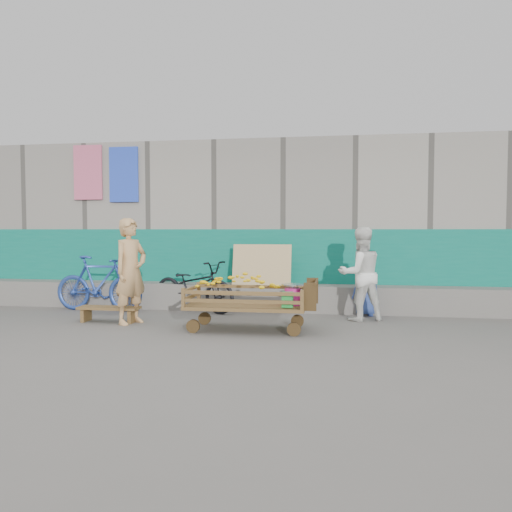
% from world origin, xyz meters
% --- Properties ---
extents(ground, '(80.00, 80.00, 0.00)m').
position_xyz_m(ground, '(0.00, 0.00, 0.00)').
color(ground, '#5E5B56').
rests_on(ground, ground).
extents(building_wall, '(12.00, 3.50, 3.00)m').
position_xyz_m(building_wall, '(-0.00, 4.05, 1.47)').
color(building_wall, gray).
rests_on(building_wall, ground).
extents(banana_cart, '(1.79, 0.82, 0.76)m').
position_xyz_m(banana_cart, '(0.29, 0.62, 0.52)').
color(banana_cart, brown).
rests_on(banana_cart, ground).
extents(bench, '(0.93, 0.28, 0.23)m').
position_xyz_m(bench, '(-1.84, 0.90, 0.17)').
color(bench, brown).
rests_on(bench, ground).
extents(vendor_man, '(0.58, 0.67, 1.56)m').
position_xyz_m(vendor_man, '(-1.45, 0.84, 0.78)').
color(vendor_man, tan).
rests_on(vendor_man, ground).
extents(woman, '(0.84, 0.75, 1.43)m').
position_xyz_m(woman, '(1.91, 1.64, 0.72)').
color(woman, white).
rests_on(woman, ground).
extents(child, '(0.48, 0.37, 0.87)m').
position_xyz_m(child, '(2.02, 2.05, 0.44)').
color(child, '#2D448D').
rests_on(child, ground).
extents(bicycle_dark, '(1.75, 1.16, 0.87)m').
position_xyz_m(bicycle_dark, '(-0.85, 2.05, 0.43)').
color(bicycle_dark, black).
rests_on(bicycle_dark, ground).
extents(bicycle_blue, '(1.59, 0.50, 0.95)m').
position_xyz_m(bicycle_blue, '(-2.46, 1.85, 0.47)').
color(bicycle_blue, '#2A48A0').
rests_on(bicycle_blue, ground).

